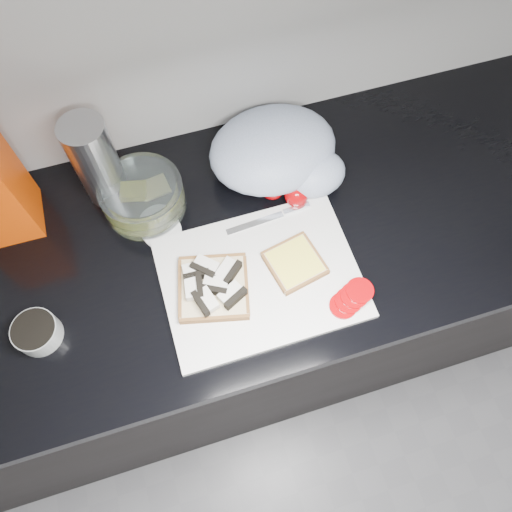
{
  "coord_description": "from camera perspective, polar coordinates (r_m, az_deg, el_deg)",
  "views": [
    {
      "loc": [
        -0.04,
        0.7,
        1.85
      ],
      "look_at": [
        0.09,
        1.11,
        0.95
      ],
      "focal_mm": 35.0,
      "sensor_mm": 36.0,
      "label": 1
    }
  ],
  "objects": [
    {
      "name": "base_cabinet",
      "position": [
        1.51,
        -4.12,
        -6.65
      ],
      "size": [
        3.5,
        0.6,
        0.86
      ],
      "primitive_type": "cube",
      "color": "black",
      "rests_on": "ground"
    },
    {
      "name": "countertop",
      "position": [
        1.09,
        -5.64,
        1.06
      ],
      "size": [
        3.5,
        0.64,
        0.04
      ],
      "primitive_type": "cube",
      "color": "black",
      "rests_on": "base_cabinet"
    },
    {
      "name": "cutting_board",
      "position": [
        1.03,
        0.49,
        -2.5
      ],
      "size": [
        0.4,
        0.3,
        0.01
      ],
      "primitive_type": "cube",
      "color": "silver",
      "rests_on": "countertop"
    },
    {
      "name": "bread_left",
      "position": [
        1.0,
        -4.96,
        -3.46
      ],
      "size": [
        0.17,
        0.17,
        0.05
      ],
      "rotation": [
        0.0,
        0.0,
        -0.23
      ],
      "color": "beige",
      "rests_on": "cutting_board"
    },
    {
      "name": "bread_right",
      "position": [
        1.03,
        4.45,
        -0.81
      ],
      "size": [
        0.13,
        0.13,
        0.02
      ],
      "rotation": [
        0.0,
        0.0,
        0.2
      ],
      "color": "beige",
      "rests_on": "cutting_board"
    },
    {
      "name": "tomato_slices",
      "position": [
        1.01,
        10.85,
        -4.76
      ],
      "size": [
        0.11,
        0.08,
        0.02
      ],
      "rotation": [
        0.0,
        0.0,
        -0.07
      ],
      "color": "#9D0307",
      "rests_on": "cutting_board"
    },
    {
      "name": "knife",
      "position": [
        1.09,
        2.64,
        4.74
      ],
      "size": [
        0.19,
        0.03,
        0.01
      ],
      "rotation": [
        0.0,
        0.0,
        0.07
      ],
      "color": "silver",
      "rests_on": "cutting_board"
    },
    {
      "name": "seed_tub",
      "position": [
        1.06,
        -23.79,
        -7.95
      ],
      "size": [
        0.09,
        0.09,
        0.04
      ],
      "color": "#919695",
      "rests_on": "countertop"
    },
    {
      "name": "tub_lid",
      "position": [
        1.1,
        -10.66,
        2.75
      ],
      "size": [
        0.1,
        0.1,
        0.01
      ],
      "primitive_type": "cylinder",
      "rotation": [
        0.0,
        0.0,
        -0.2
      ],
      "color": "silver",
      "rests_on": "countertop"
    },
    {
      "name": "glass_bowl",
      "position": [
        1.11,
        -12.81,
        6.66
      ],
      "size": [
        0.18,
        0.18,
        0.07
      ],
      "rotation": [
        0.0,
        0.0,
        -0.23
      ],
      "color": "silver",
      "rests_on": "countertop"
    },
    {
      "name": "steel_canister",
      "position": [
        1.1,
        -17.77,
        10.17
      ],
      "size": [
        0.09,
        0.09,
        0.22
      ],
      "primitive_type": "cylinder",
      "color": "#AEAEB3",
      "rests_on": "countertop"
    },
    {
      "name": "grocery_bag",
      "position": [
        1.12,
        2.61,
        11.71
      ],
      "size": [
        0.3,
        0.26,
        0.13
      ],
      "rotation": [
        0.0,
        0.0,
        0.05
      ],
      "color": "#B1BBDA",
      "rests_on": "countertop"
    },
    {
      "name": "whole_tomatoes",
      "position": [
        1.11,
        2.02,
        7.87
      ],
      "size": [
        0.13,
        0.12,
        0.05
      ],
      "rotation": [
        0.0,
        0.0,
        -0.31
      ],
      "color": "#9D0307",
      "rests_on": "countertop"
    }
  ]
}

